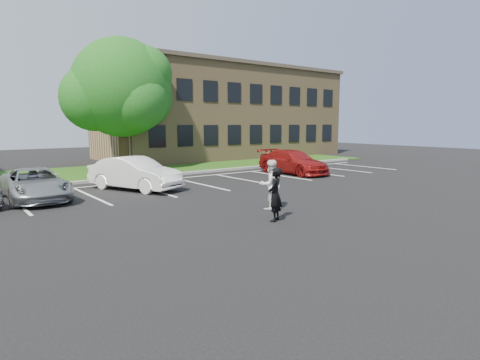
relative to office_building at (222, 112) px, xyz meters
name	(u,v)px	position (x,y,z in m)	size (l,w,h in m)	color
ground_plane	(259,222)	(-14.00, -21.99, -4.16)	(90.00, 90.00, 0.00)	black
curb	(119,179)	(-14.00, -9.99, -4.08)	(40.00, 0.30, 0.15)	gray
grass_strip	(96,173)	(-14.00, -5.99, -4.12)	(44.00, 8.00, 0.08)	#123C0C
stall_lines	(168,184)	(-12.60, -13.04, -4.15)	(34.00, 5.36, 0.01)	silver
office_building	(222,112)	(0.00, 0.00, 0.00)	(22.40, 10.40, 8.30)	#937A4F
tree	(122,90)	(-11.57, -4.76, 1.19)	(7.80, 7.20, 8.80)	black
man_black_suit	(275,194)	(-13.50, -22.19, -3.29)	(0.64, 0.42, 1.74)	black
man_white_shirt	(270,185)	(-12.42, -20.76, -3.25)	(0.89, 0.69, 1.82)	white
car_silver_minivan	(35,184)	(-18.87, -13.57, -3.50)	(2.19, 4.74, 1.32)	#A2A4A9
car_white_sedan	(135,173)	(-14.57, -13.56, -3.38)	(1.65, 4.73, 1.56)	white
car_red_compact	(293,162)	(-4.24, -13.75, -3.42)	(2.06, 5.06, 1.47)	maroon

